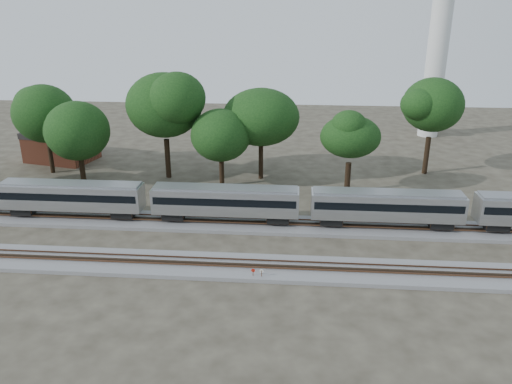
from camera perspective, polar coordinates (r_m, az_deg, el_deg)
ground at (r=52.69m, az=-6.80°, el=-6.36°), size 160.00×160.00×0.00m
track_far at (r=57.91m, az=-5.67°, el=-3.50°), size 160.00×5.00×0.73m
track_near at (r=49.14m, az=-7.71°, el=-8.26°), size 160.00×5.00×0.73m
train at (r=56.42m, az=-3.38°, el=-0.92°), size 86.30×2.97×4.38m
switch_stand_red at (r=46.42m, az=-0.34°, el=-9.20°), size 0.35×0.07×1.10m
switch_stand_white at (r=46.27m, az=0.64°, el=-9.27°), size 0.36×0.07×1.15m
switch_lever at (r=46.68m, az=-2.61°, el=-9.83°), size 0.58×0.47×0.30m
brick_building at (r=86.65m, az=-21.37°, el=4.98°), size 11.47×9.24×4.86m
tree_1 at (r=79.19m, az=-23.04°, el=8.22°), size 9.09×9.09×12.81m
tree_2 at (r=72.52m, az=-19.74°, el=6.58°), size 7.79×7.79×10.98m
tree_3 at (r=71.70m, az=-10.45°, el=9.71°), size 10.76×10.76×15.17m
tree_4 at (r=67.80m, az=-4.05°, el=6.49°), size 7.39×7.39×10.42m
tree_5 at (r=70.37m, az=0.58°, el=8.56°), size 9.20×9.20×12.98m
tree_6 at (r=66.24m, az=10.74°, el=6.22°), size 7.82×7.82×11.03m
tree_7 at (r=76.67m, az=19.55°, el=9.36°), size 10.48×10.48×14.78m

